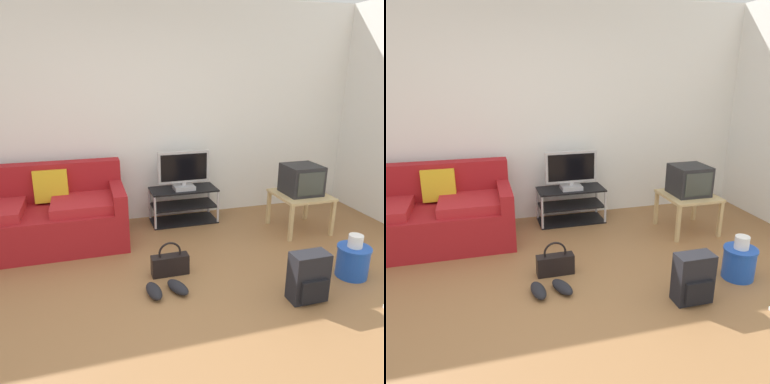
% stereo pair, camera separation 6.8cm
% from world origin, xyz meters
% --- Properties ---
extents(ground_plane, '(9.00, 9.80, 0.02)m').
position_xyz_m(ground_plane, '(0.00, 0.00, -0.01)').
color(ground_plane, olive).
extents(wall_back, '(9.00, 0.10, 2.70)m').
position_xyz_m(wall_back, '(0.00, 2.45, 1.35)').
color(wall_back, white).
rests_on(wall_back, ground_plane).
extents(couch, '(1.83, 0.87, 0.86)m').
position_xyz_m(couch, '(-1.11, 1.91, 0.33)').
color(couch, maroon).
rests_on(couch, ground_plane).
extents(tv_stand, '(0.84, 0.40, 0.44)m').
position_xyz_m(tv_stand, '(0.57, 2.13, 0.22)').
color(tv_stand, black).
rests_on(tv_stand, ground_plane).
extents(flat_tv, '(0.64, 0.22, 0.48)m').
position_xyz_m(flat_tv, '(0.57, 2.11, 0.68)').
color(flat_tv, '#B2B2B7').
rests_on(flat_tv, tv_stand).
extents(side_table, '(0.60, 0.60, 0.46)m').
position_xyz_m(side_table, '(1.85, 1.49, 0.40)').
color(side_table, tan).
rests_on(side_table, ground_plane).
extents(crt_tv, '(0.41, 0.40, 0.35)m').
position_xyz_m(crt_tv, '(1.85, 1.50, 0.63)').
color(crt_tv, '#232326').
rests_on(crt_tv, side_table).
extents(backpack, '(0.32, 0.24, 0.43)m').
position_xyz_m(backpack, '(1.12, 0.15, 0.21)').
color(backpack, black).
rests_on(backpack, ground_plane).
extents(handbag, '(0.35, 0.12, 0.33)m').
position_xyz_m(handbag, '(0.10, 0.88, 0.11)').
color(handbag, black).
rests_on(handbag, ground_plane).
extents(cleaning_bucket, '(0.31, 0.31, 0.42)m').
position_xyz_m(cleaning_bucket, '(1.74, 0.37, 0.17)').
color(cleaning_bucket, blue).
rests_on(cleaning_bucket, ground_plane).
extents(sneakers_pair, '(0.39, 0.29, 0.09)m').
position_xyz_m(sneakers_pair, '(-0.01, 0.57, 0.04)').
color(sneakers_pair, black).
rests_on(sneakers_pair, ground_plane).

